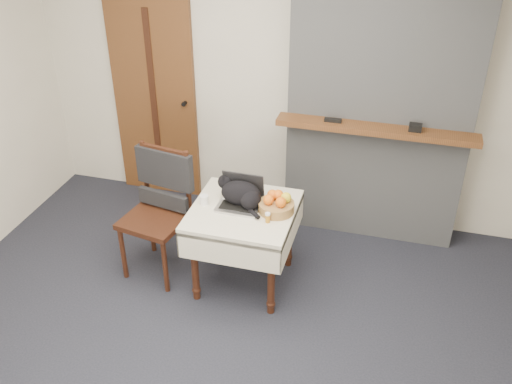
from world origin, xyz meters
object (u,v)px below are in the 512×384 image
at_px(cat, 242,194).
at_px(fruit_basket, 277,204).
at_px(side_table, 243,221).
at_px(laptop, 240,198).
at_px(cream_jar, 204,200).
at_px(pill_bottle, 268,217).
at_px(chair, 161,194).
at_px(door, 155,98).

height_order(cat, fruit_basket, cat).
xyz_separation_m(side_table, laptop, (-0.04, 0.05, 0.17)).
relative_size(cat, fruit_basket, 1.54).
height_order(cream_jar, fruit_basket, fruit_basket).
xyz_separation_m(cream_jar, pill_bottle, (0.53, -0.11, 0.00)).
height_order(side_table, cat, cat).
height_order(cat, cream_jar, cat).
xyz_separation_m(fruit_basket, chair, (-0.95, 0.02, -0.08)).
distance_m(door, chair, 1.28).
bearing_deg(side_table, door, 136.12).
distance_m(side_table, laptop, 0.18).
bearing_deg(cream_jar, side_table, 3.31).
relative_size(side_table, fruit_basket, 2.90).
relative_size(door, cat, 4.83).
height_order(door, pill_bottle, door).
height_order(side_table, fruit_basket, fruit_basket).
xyz_separation_m(door, cream_jar, (0.92, -1.20, -0.26)).
distance_m(side_table, cream_jar, 0.34).
xyz_separation_m(cat, chair, (-0.67, 0.00, -0.12)).
relative_size(door, pill_bottle, 25.46).
distance_m(laptop, pill_bottle, 0.32).
bearing_deg(door, cream_jar, -52.43).
xyz_separation_m(cat, fruit_basket, (0.28, -0.02, -0.03)).
relative_size(cat, cream_jar, 5.47).
xyz_separation_m(side_table, cream_jar, (-0.31, -0.02, 0.15)).
distance_m(cat, pill_bottle, 0.31).
bearing_deg(cream_jar, fruit_basket, 5.44).
bearing_deg(cream_jar, chair, 169.59).
bearing_deg(chair, fruit_basket, 8.85).
relative_size(laptop, fruit_basket, 1.21).
bearing_deg(cat, door, 158.23).
xyz_separation_m(door, laptop, (1.19, -1.13, -0.24)).
relative_size(door, laptop, 6.14).
height_order(cream_jar, pill_bottle, pill_bottle).
height_order(door, side_table, door).
relative_size(cream_jar, chair, 0.07).
bearing_deg(laptop, side_table, -54.42).
bearing_deg(chair, cat, 9.79).
relative_size(laptop, cat, 0.79).
bearing_deg(cat, side_table, -40.66).
distance_m(cat, fruit_basket, 0.28).
distance_m(cream_jar, pill_bottle, 0.54).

